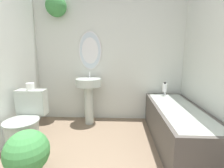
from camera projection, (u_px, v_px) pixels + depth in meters
The scene contains 7 objects.
wall_back at pixel (104, 53), 3.04m from camera, with size 2.86×0.36×2.40m.
toilet at pixel (25, 126), 2.23m from camera, with size 0.45×0.60×0.76m.
pedestal_sink at pixel (89, 91), 2.90m from camera, with size 0.45×0.45×0.94m.
bathtub at pixel (177, 125), 2.31m from camera, with size 0.64×1.63×0.61m.
shampoo_bottle at pixel (165, 87), 2.88m from camera, with size 0.08×0.08×0.17m.
potted_plant at pixel (27, 153), 1.62m from camera, with size 0.44×0.44×0.54m.
toilet_paper_roll at pixel (30, 86), 2.34m from camera, with size 0.11×0.11×0.10m.
Camera 1 is at (0.19, -0.47, 1.29)m, focal length 26.00 mm.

